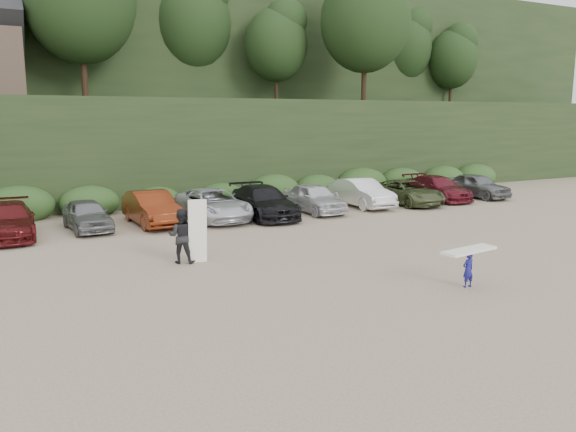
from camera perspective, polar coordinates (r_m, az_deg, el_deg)
ground at (r=18.88m, az=4.78°, el=-5.26°), size 120.00×120.00×0.00m
hillside_backdrop at (r=52.58m, az=-17.34°, el=16.49°), size 90.00×41.50×28.00m
parked_cars at (r=27.39m, az=-7.69°, el=1.11°), size 36.75×6.11×1.56m
child_surfer at (r=17.38m, az=17.87°, el=-4.40°), size 1.99×0.81×1.16m
adult_surfer at (r=19.56m, az=-10.63°, el=-1.97°), size 1.40×1.07×2.23m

